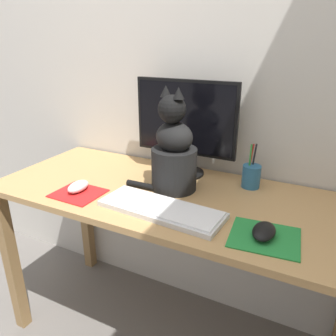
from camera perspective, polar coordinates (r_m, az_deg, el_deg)
The scene contains 10 objects.
wall_back at distance 1.44m, azimuth 7.02°, elevation 19.22°, with size 7.00×0.04×2.50m.
desk at distance 1.32m, azimuth 0.91°, elevation -8.59°, with size 1.45×0.59×0.75m.
monitor at distance 1.38m, azimuth 3.03°, elevation 7.62°, with size 0.44×0.17×0.41m.
keyboard at distance 1.13m, azimuth -1.21°, elevation -7.08°, with size 0.45×0.19×0.02m.
mousepad_left at distance 1.31m, azimuth -15.34°, elevation -4.27°, with size 0.18×0.16×0.00m.
mousepad_right at distance 1.04m, azimuth 16.47°, elevation -11.49°, with size 0.22×0.20×0.00m.
computer_mouse_left at distance 1.32m, azimuth -15.37°, elevation -3.12°, with size 0.06×0.10×0.04m.
computer_mouse_right at distance 1.04m, azimuth 16.37°, elevation -10.51°, with size 0.07×0.11×0.03m.
cat at distance 1.25m, azimuth 0.96°, elevation 2.61°, with size 0.29×0.23×0.40m.
pen_cup at distance 1.34m, azimuth 14.28°, elevation -1.33°, with size 0.07×0.07×0.18m.
Camera 1 is at (0.49, -1.03, 1.30)m, focal length 35.00 mm.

